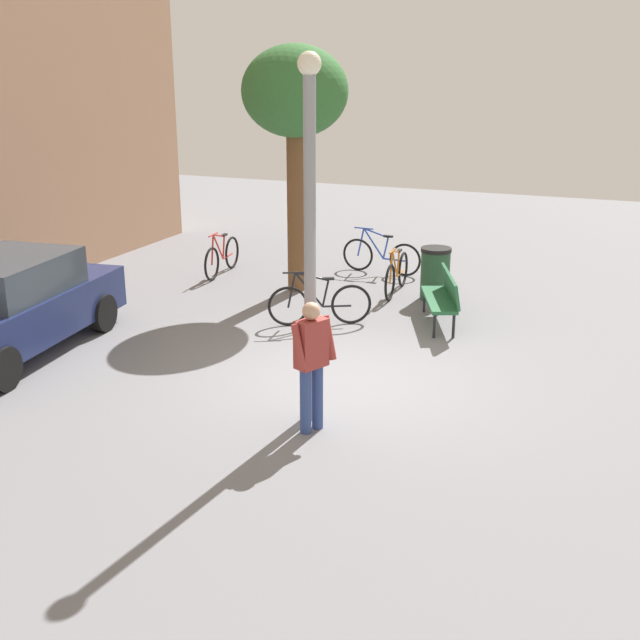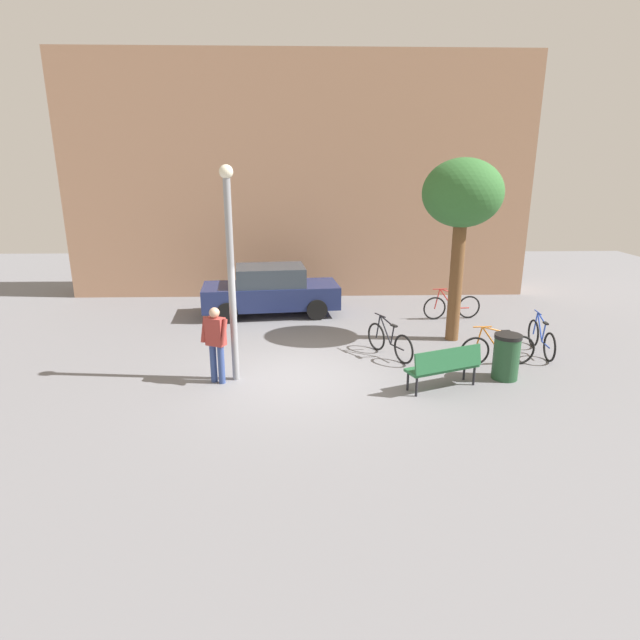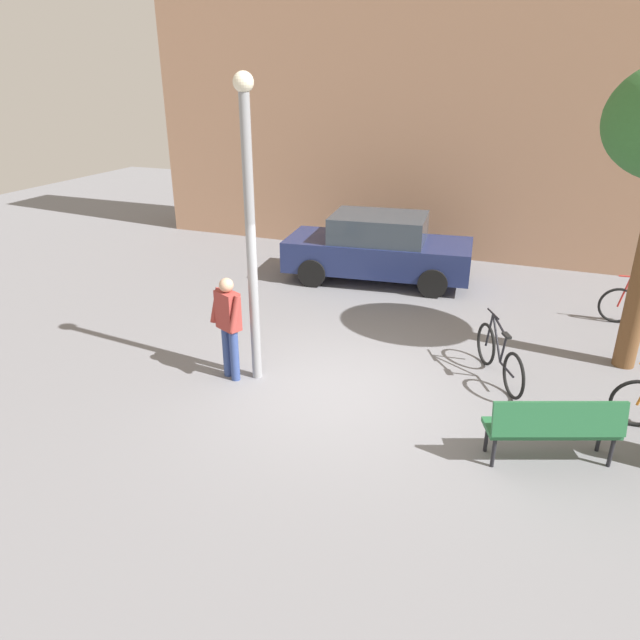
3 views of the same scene
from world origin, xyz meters
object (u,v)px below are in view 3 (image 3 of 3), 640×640
at_px(lamppost, 250,220).
at_px(bicycle_black, 499,357).
at_px(parked_car_navy, 378,248).
at_px(park_bench, 554,425).
at_px(person_by_lamppost, 228,322).

relative_size(lamppost, bicycle_black, 2.78).
bearing_deg(parked_car_navy, lamppost, -94.86).
bearing_deg(bicycle_black, park_bench, -67.55).
height_order(person_by_lamppost, bicycle_black, person_by_lamppost).
distance_m(park_bench, bicycle_black, 2.16).
xyz_separation_m(lamppost, bicycle_black, (3.57, 1.33, -2.17)).
bearing_deg(bicycle_black, lamppost, -159.63).
bearing_deg(person_by_lamppost, lamppost, 24.84).
relative_size(bicycle_black, parked_car_navy, 0.37).
bearing_deg(bicycle_black, parked_car_navy, 128.47).
bearing_deg(parked_car_navy, park_bench, -56.33).
relative_size(person_by_lamppost, bicycle_black, 1.03).
bearing_deg(person_by_lamppost, bicycle_black, 20.80).
height_order(lamppost, park_bench, lamppost).
relative_size(person_by_lamppost, parked_car_navy, 0.38).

